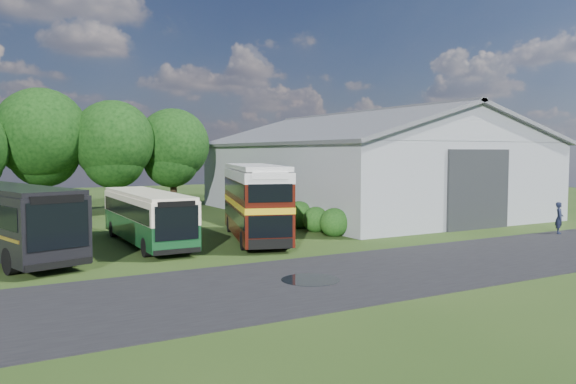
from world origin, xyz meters
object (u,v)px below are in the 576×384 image
bus_dark_single (4,219)px  visitor_a (559,218)px  bus_maroon_double (255,203)px  storage_shed (362,160)px  bus_green_single (147,216)px

bus_dark_single → visitor_a: 29.94m
bus_maroon_double → visitor_a: (16.59, -6.78, -1.12)m
storage_shed → bus_dark_single: storage_shed is taller
storage_shed → visitor_a: (2.59, -15.83, -3.23)m
bus_maroon_double → storage_shed: bearing=50.0°
bus_green_single → visitor_a: bearing=-20.0°
bus_dark_single → visitor_a: bearing=-31.2°
storage_shed → bus_green_single: 21.29m
storage_shed → bus_dark_single: bearing=-163.0°
bus_green_single → bus_maroon_double: bus_maroon_double is taller
storage_shed → visitor_a: size_ratio=13.26×
storage_shed → bus_green_single: storage_shed is taller
storage_shed → bus_maroon_double: (-14.00, -9.05, -2.11)m
storage_shed → bus_dark_single: size_ratio=2.02×
bus_maroon_double → bus_green_single: bearing=-175.7°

